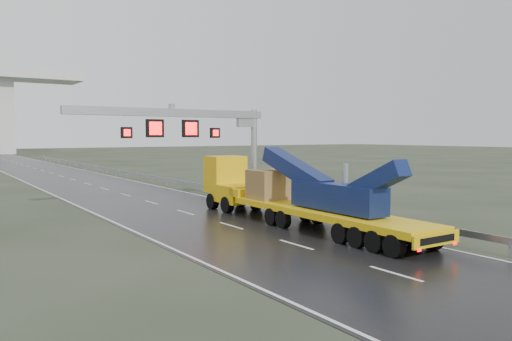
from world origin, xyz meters
TOP-DOWN VIEW (x-y plane):
  - ground at (0.00, 0.00)m, footprint 400.00×400.00m
  - road at (0.00, 40.00)m, footprint 11.00×200.00m
  - guardrail at (6.10, 30.00)m, footprint 0.20×140.00m
  - sign_gantry at (2.10, 17.99)m, footprint 14.90×1.20m
  - heavy_haul_truck at (3.40, 9.80)m, footprint 3.16×19.30m
  - exit_sign_pair at (7.10, 10.71)m, footprint 1.29×0.62m
  - striped_barrier at (6.00, 18.74)m, footprint 0.78×0.57m

SIDE VIEW (x-z plane):
  - ground at x=0.00m, z-range 0.00..0.00m
  - road at x=0.00m, z-range 0.00..0.02m
  - striped_barrier at x=6.00m, z-range 0.00..1.18m
  - guardrail at x=6.10m, z-range 0.00..1.40m
  - exit_sign_pair at x=7.10m, z-range 0.47..2.84m
  - heavy_haul_truck at x=3.40m, z-range -0.51..4.01m
  - sign_gantry at x=2.10m, z-range 1.90..9.33m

